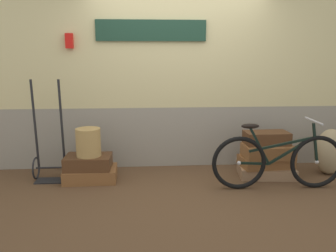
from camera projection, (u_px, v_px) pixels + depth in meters
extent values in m
cube|color=#513823|center=(183.00, 186.00, 4.51)|extent=(9.03, 5.20, 0.06)
cube|color=gray|center=(177.00, 136.00, 5.24)|extent=(7.03, 0.20, 0.88)
cube|color=#CCBC84|center=(178.00, 41.00, 4.96)|extent=(7.03, 0.20, 1.89)
cube|color=#193828|center=(151.00, 30.00, 4.79)|extent=(1.52, 0.04, 0.29)
cube|color=red|center=(69.00, 41.00, 4.72)|extent=(0.10, 0.08, 0.20)
cube|color=brown|center=(91.00, 174.00, 4.61)|extent=(0.68, 0.46, 0.17)
cube|color=#4C2D19|center=(88.00, 162.00, 4.57)|extent=(0.61, 0.41, 0.18)
cube|color=#937051|center=(266.00, 171.00, 4.77)|extent=(0.78, 0.52, 0.14)
cube|color=brown|center=(266.00, 161.00, 4.75)|extent=(0.72, 0.47, 0.14)
cube|color=brown|center=(268.00, 151.00, 4.68)|extent=(0.66, 0.41, 0.18)
cube|color=#4C2D19|center=(267.00, 138.00, 4.70)|extent=(0.59, 0.33, 0.17)
cylinder|color=#A8844C|center=(88.00, 142.00, 4.51)|extent=(0.32, 0.32, 0.36)
torus|color=black|center=(36.00, 168.00, 4.66)|extent=(0.02, 0.30, 0.30)
torus|color=black|center=(67.00, 167.00, 4.69)|extent=(0.02, 0.30, 0.30)
cylinder|color=black|center=(51.00, 168.00, 4.67)|extent=(0.40, 0.02, 0.02)
cylinder|color=black|center=(35.00, 125.00, 4.54)|extent=(0.03, 0.10, 1.18)
cylinder|color=black|center=(62.00, 124.00, 4.56)|extent=(0.03, 0.10, 1.18)
cube|color=black|center=(50.00, 181.00, 4.59)|extent=(0.36, 0.22, 0.02)
ellipsoid|color=#9E8966|center=(330.00, 152.00, 4.82)|extent=(0.42, 0.36, 0.64)
torus|color=black|center=(239.00, 163.00, 4.27)|extent=(0.67, 0.07, 0.67)
sphere|color=#B2B2B7|center=(239.00, 163.00, 4.27)|extent=(0.05, 0.05, 0.05)
torus|color=black|center=(317.00, 162.00, 4.31)|extent=(0.67, 0.07, 0.67)
sphere|color=#B2B2B7|center=(317.00, 162.00, 4.31)|extent=(0.05, 0.05, 0.05)
cube|color=black|center=(290.00, 151.00, 4.27)|extent=(0.54, 0.04, 0.35)
cube|color=black|center=(260.00, 146.00, 4.24)|extent=(0.28, 0.04, 0.47)
cube|color=black|center=(254.00, 163.00, 4.28)|extent=(0.37, 0.04, 0.04)
cube|color=black|center=(281.00, 145.00, 4.24)|extent=(0.78, 0.05, 0.19)
cube|color=black|center=(315.00, 143.00, 4.26)|extent=(0.11, 0.03, 0.49)
ellipsoid|color=black|center=(250.00, 126.00, 4.18)|extent=(0.22, 0.10, 0.06)
cylinder|color=#A5A5AD|center=(314.00, 121.00, 4.20)|extent=(0.04, 0.46, 0.02)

